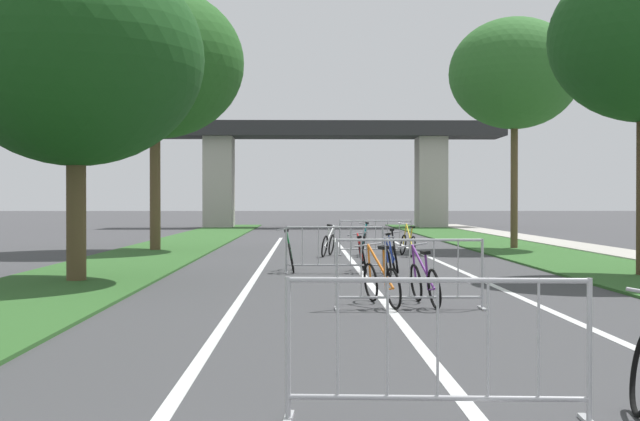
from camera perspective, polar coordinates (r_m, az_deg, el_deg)
grass_verge_left at (r=27.97m, az=-10.46°, el=-2.65°), size 3.26×61.29×0.05m
grass_verge_right at (r=28.50m, az=13.47°, el=-2.60°), size 3.26×61.29×0.05m
sidewalk_path_right at (r=29.21m, az=18.15°, el=-2.51°), size 1.65×61.29×0.08m
lane_stripe_center at (r=20.30m, az=2.58°, el=-3.92°), size 0.14×35.46×0.01m
lane_stripe_right_lane at (r=20.58m, az=9.06°, el=-3.87°), size 0.14×35.46×0.01m
lane_stripe_left_lane at (r=20.29m, az=-4.00°, el=-3.92°), size 0.14×35.46×0.01m
overpass_bridge at (r=53.24m, az=0.35°, el=3.98°), size 22.02×3.56×6.53m
tree_left_oak_near at (r=17.73m, az=-16.00°, el=9.77°), size 5.04×5.04×6.59m
tree_left_cypress_far at (r=28.52m, az=-10.97°, el=9.62°), size 5.77×5.77×8.55m
tree_right_maple_mid at (r=29.70m, az=12.86°, el=8.89°), size 4.39×4.39×7.78m
crowd_barrier_nearest at (r=6.28m, az=7.86°, el=-9.30°), size 2.24×0.57×1.05m
crowd_barrier_second at (r=12.74m, az=6.01°, el=-4.28°), size 2.22×0.44×1.05m
crowd_barrier_third at (r=19.12m, az=0.97°, el=-2.65°), size 2.24×0.52×1.05m
crowd_barrier_fourth at (r=25.68m, az=3.74°, el=-1.83°), size 2.24×0.56×1.05m
bicycle_red_0 at (r=19.52m, az=2.83°, el=-3.06°), size 0.49×1.63×0.91m
bicycle_blue_1 at (r=18.68m, az=4.77°, el=-3.26°), size 0.68×1.60×0.92m
bicycle_green_2 at (r=19.59m, az=-1.97°, el=-2.97°), size 0.46×1.65×1.02m
bicycle_purple_4 at (r=13.24m, az=6.99°, el=-4.80°), size 0.54×1.63×0.95m
bicycle_orange_5 at (r=13.16m, az=4.12°, el=-4.77°), size 0.65×1.64×0.95m
bicycle_teal_6 at (r=25.24m, az=2.91°, el=-2.17°), size 0.46×1.73×1.01m
bicycle_black_7 at (r=19.72m, az=5.06°, el=-2.97°), size 0.45×1.72×1.00m
bicycle_yellow_8 at (r=25.26m, az=5.89°, el=-2.23°), size 0.53×1.67×0.98m
bicycle_white_9 at (r=25.02m, az=0.56°, el=-2.25°), size 0.66×1.57×0.95m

